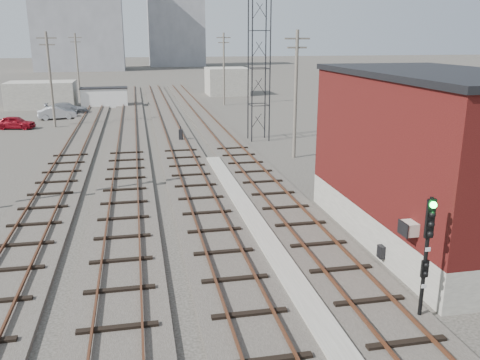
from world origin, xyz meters
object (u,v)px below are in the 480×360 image
object	(u,v)px
signal_mast	(427,250)
car_silver	(57,113)
car_grey	(67,109)
switch_stand	(181,135)
car_red	(15,122)
site_trailer	(104,97)

from	to	relation	value
signal_mast	car_silver	distance (m)	47.40
signal_mast	car_grey	size ratio (longest dim) A/B	0.86
switch_stand	car_red	bearing A→B (deg)	166.02
car_silver	car_grey	world-z (taller)	car_grey
signal_mast	site_trailer	xyz separation A→B (m)	(-12.20, 53.36, -1.15)
signal_mast	car_red	bearing A→B (deg)	116.98
car_red	switch_stand	bearing A→B (deg)	-108.97
car_silver	switch_stand	bearing A→B (deg)	-152.98
site_trailer	car_grey	world-z (taller)	site_trailer
signal_mast	car_grey	world-z (taller)	signal_mast
site_trailer	car_silver	world-z (taller)	site_trailer
switch_stand	site_trailer	world-z (taller)	site_trailer
car_grey	switch_stand	bearing A→B (deg)	-150.87
site_trailer	switch_stand	bearing A→B (deg)	-74.71
car_grey	signal_mast	bearing A→B (deg)	-164.21
signal_mast	switch_stand	distance (m)	29.87
signal_mast	car_red	distance (m)	43.58
car_silver	car_red	bearing A→B (deg)	139.45
signal_mast	car_silver	bearing A→B (deg)	110.64
car_red	site_trailer	bearing A→B (deg)	-14.37
signal_mast	car_red	xyz separation A→B (m)	(-19.76, 38.80, -1.75)
signal_mast	car_silver	size ratio (longest dim) A/B	1.03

